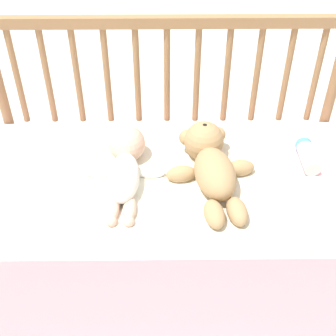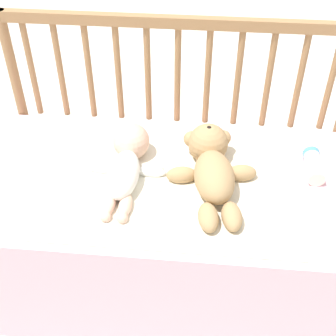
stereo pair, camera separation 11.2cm
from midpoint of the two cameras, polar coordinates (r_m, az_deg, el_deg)
ground_plane at (r=1.81m, az=-1.83°, el=-12.66°), size 12.00×12.00×0.00m
crib_mattress at (r=1.63m, az=-2.00°, el=-7.72°), size 1.20×0.62×0.47m
crib_rail at (r=1.65m, az=-2.10°, el=9.79°), size 1.20×0.04×0.86m
blanket at (r=1.43m, az=-1.69°, el=-2.44°), size 0.76×0.50×0.01m
teddy_bear at (r=1.44m, az=3.04°, el=0.48°), size 0.29×0.41×0.13m
baby at (r=1.45m, az=-7.49°, el=0.27°), size 0.25×0.38×0.12m
baby_bottle at (r=1.57m, az=14.64°, el=1.60°), size 0.05×0.16×0.05m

